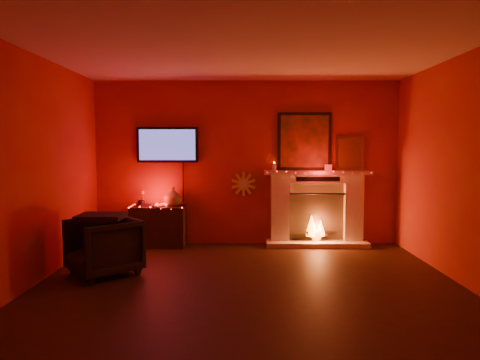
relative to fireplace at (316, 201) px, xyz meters
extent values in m
plane|color=black|center=(-1.14, -2.39, -0.72)|extent=(5.00, 5.00, 0.00)
plane|color=beige|center=(-1.14, -2.39, 1.98)|extent=(5.00, 5.00, 0.00)
plane|color=#AB1B1B|center=(-1.14, 0.11, 0.63)|extent=(5.00, 0.00, 5.00)
plane|color=#AB1B1B|center=(-1.14, -4.89, 0.63)|extent=(5.00, 0.00, 5.00)
plane|color=#AB1B1B|center=(-3.64, -2.39, 0.63)|extent=(0.00, 5.00, 5.00)
cube|color=beige|center=(0.01, -0.09, -0.68)|extent=(1.65, 0.40, 0.08)
cube|color=beige|center=(-0.59, 0.00, -0.17)|extent=(0.30, 0.22, 0.95)
cube|color=beige|center=(0.61, 0.00, -0.17)|extent=(0.30, 0.22, 0.95)
cube|color=beige|center=(0.01, 0.00, 0.38)|extent=(1.50, 0.22, 0.14)
cube|color=beige|center=(0.01, -0.06, 0.48)|extent=(1.72, 0.34, 0.06)
cube|color=#8F6853|center=(0.01, 0.06, -0.17)|extent=(0.90, 0.10, 0.95)
cube|color=black|center=(0.01, -0.12, -0.25)|extent=(0.90, 0.02, 0.78)
cylinder|color=black|center=(-0.09, -0.03, -0.58)|extent=(0.55, 0.09, 0.09)
cylinder|color=black|center=(0.09, -0.01, -0.52)|extent=(0.51, 0.18, 0.08)
cone|color=orange|center=(-0.07, -0.03, -0.39)|extent=(0.20, 0.20, 0.34)
cone|color=orange|center=(0.08, -0.02, -0.43)|extent=(0.16, 0.16, 0.26)
sphere|color=#FF3F07|center=(0.01, -0.03, -0.56)|extent=(0.18, 0.18, 0.18)
cube|color=black|center=(-0.19, 0.08, 0.98)|extent=(0.88, 0.05, 0.95)
cube|color=#C8451A|center=(-0.19, 0.05, 0.98)|extent=(0.78, 0.01, 0.85)
cube|color=#AB7B32|center=(0.56, 0.08, 0.79)|extent=(0.46, 0.04, 0.56)
cube|color=#B17728|center=(0.56, 0.06, 0.79)|extent=(0.38, 0.01, 0.48)
cylinder|color=#F0E3C8|center=(-0.69, -0.01, 0.57)|extent=(0.07, 0.07, 0.12)
cube|color=beige|center=(0.19, -0.03, 0.56)|extent=(0.12, 0.01, 0.10)
cube|color=black|center=(-2.44, 0.07, 0.93)|extent=(1.00, 0.06, 0.58)
cube|color=#3E43A1|center=(-2.44, 0.03, 0.93)|extent=(0.92, 0.01, 0.50)
cylinder|color=black|center=(-2.19, 0.08, 0.31)|extent=(0.02, 0.02, 0.66)
cylinder|color=gold|center=(-1.19, 0.09, 0.28)|extent=(0.20, 0.03, 0.20)
cylinder|color=beige|center=(-1.19, 0.08, 0.28)|extent=(0.13, 0.01, 0.13)
cube|color=black|center=(-2.57, -0.13, -0.39)|extent=(0.87, 0.43, 0.66)
imported|color=olive|center=(-2.33, -0.10, 0.09)|extent=(0.29, 0.29, 0.31)
imported|color=black|center=(-2.84, -0.14, -0.02)|extent=(0.12, 0.12, 0.10)
cylinder|color=beige|center=(-2.58, -0.23, -0.04)|extent=(0.10, 0.38, 0.05)
cylinder|color=beige|center=(-2.53, -0.25, -0.04)|extent=(0.14, 0.38, 0.05)
cylinder|color=beige|center=(-2.44, -0.15, -0.04)|extent=(0.18, 0.37, 0.05)
cube|color=#511717|center=(-2.76, -0.19, -0.05)|extent=(0.20, 0.14, 0.03)
cube|color=#212C4D|center=(-2.75, -0.18, -0.02)|extent=(0.17, 0.12, 0.02)
imported|color=black|center=(-2.97, -1.66, -0.36)|extent=(1.10, 1.10, 0.72)
camera|label=1|loc=(-1.21, -6.97, 0.89)|focal=32.00mm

